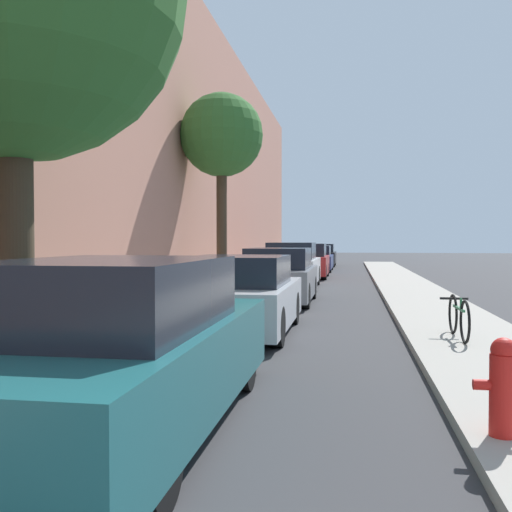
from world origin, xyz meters
TOP-DOWN VIEW (x-y plane):
  - ground_plane at (0.00, 16.00)m, footprint 120.00×120.00m
  - sidewalk_left at (-2.90, 16.00)m, footprint 2.00×52.00m
  - sidewalk_right at (2.90, 16.00)m, footprint 2.00×52.00m
  - building_facade_left at (-4.25, 16.00)m, footprint 0.70×52.00m
  - parked_car_teal at (-0.96, 5.60)m, footprint 1.84×4.65m
  - parked_car_silver at (-0.89, 10.85)m, footprint 1.79×3.98m
  - parked_car_grey at (-0.82, 15.81)m, footprint 1.75×3.94m
  - parked_car_white at (-0.97, 20.61)m, footprint 1.71×4.40m
  - parked_car_red at (-0.85, 25.84)m, footprint 1.77×3.92m
  - parked_car_navy at (-0.89, 31.25)m, footprint 1.88×4.44m
  - parked_car_black at (-0.87, 37.09)m, footprint 1.87×4.04m
  - street_tree_far at (-2.77, 17.62)m, footprint 2.46×2.46m
  - fire_hydrant at (2.19, 5.62)m, footprint 0.45×0.21m
  - bicycle at (2.67, 10.21)m, footprint 0.44×1.58m

SIDE VIEW (x-z plane):
  - ground_plane at x=0.00m, z-range 0.00..0.00m
  - sidewalk_left at x=-2.90m, z-range 0.00..0.12m
  - sidewalk_right at x=2.90m, z-range 0.00..0.12m
  - bicycle at x=2.67m, z-range 0.13..0.77m
  - fire_hydrant at x=2.19m, z-range 0.13..0.90m
  - parked_car_navy at x=-0.89m, z-range -0.03..1.32m
  - parked_car_silver at x=-0.89m, z-range -0.03..1.33m
  - parked_car_black at x=-0.87m, z-range -0.03..1.36m
  - parked_car_grey at x=-0.82m, z-range -0.04..1.40m
  - parked_car_teal at x=-0.96m, z-range -0.05..1.44m
  - parked_car_red at x=-0.85m, z-range -0.04..1.44m
  - parked_car_white at x=-0.97m, z-range -0.04..1.51m
  - street_tree_far at x=-2.77m, z-range 1.75..7.60m
  - building_facade_left at x=-4.25m, z-range 0.00..9.62m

